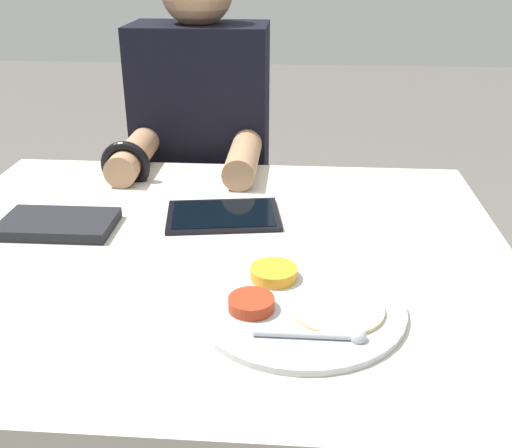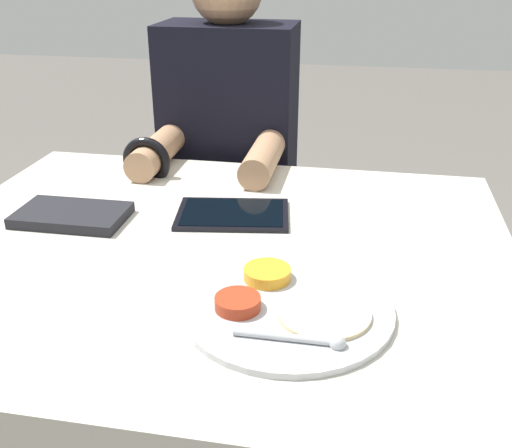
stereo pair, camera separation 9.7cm
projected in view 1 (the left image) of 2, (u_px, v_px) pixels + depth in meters
name	position (u px, v px, depth m)	size (l,w,h in m)	color
dining_table	(214.00, 418.00, 1.18)	(1.04, 0.87, 0.75)	beige
thali_tray	(298.00, 304.00, 0.85)	(0.30, 0.30, 0.03)	#B7BABF
red_notebook	(58.00, 225.00, 1.09)	(0.20, 0.12, 0.02)	silver
tablet_device	(223.00, 215.00, 1.14)	(0.23, 0.17, 0.01)	black
person_diner	(205.00, 207.00, 1.63)	(0.35, 0.44, 1.22)	black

